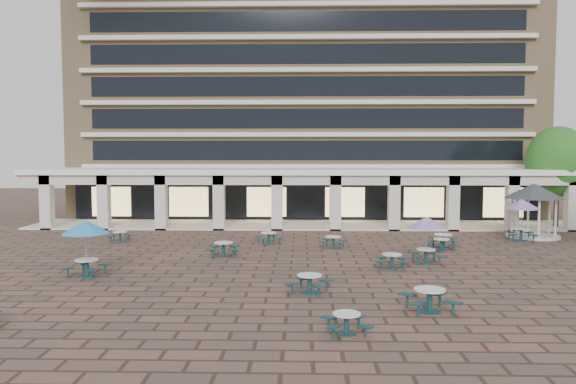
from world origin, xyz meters
name	(u,v)px	position (x,y,z in m)	size (l,w,h in m)	color
ground	(308,264)	(0.00, 0.00, 0.00)	(120.00, 120.00, 0.00)	brown
apartment_building	(305,79)	(0.00, 25.47, 12.60)	(40.00, 15.50, 25.20)	tan
retail_arcade	(306,187)	(0.00, 14.80, 3.00)	(42.00, 6.60, 4.40)	white
picnic_table_1	(347,321)	(1.09, -11.00, 0.39)	(1.59, 1.59, 0.66)	#163D43
picnic_table_2	(430,298)	(4.20, -8.51, 0.50)	(2.04, 2.04, 0.83)	#163D43
picnic_table_3	(392,260)	(4.07, -1.06, 0.43)	(1.73, 1.73, 0.72)	#163D43
picnic_table_4	(86,229)	(-10.06, -3.17, 2.15)	(2.20, 2.20, 2.54)	#163D43
picnic_table_5	(309,282)	(0.01, -5.94, 0.45)	(2.00, 2.00, 0.75)	#163D43
picnic_table_6	(426,224)	(6.01, 0.31, 2.00)	(2.04, 2.04, 2.36)	#163D43
picnic_table_7	(441,244)	(7.70, 4.00, 0.41)	(1.87, 1.87, 0.69)	#163D43
picnic_table_8	(120,236)	(-11.80, 6.80, 0.39)	(1.59, 1.59, 0.65)	#163D43
picnic_table_9	(269,237)	(-2.35, 6.21, 0.42)	(1.93, 1.93, 0.71)	#163D43
picnic_table_10	(333,241)	(1.55, 4.77, 0.41)	(1.80, 1.80, 0.69)	#163D43
picnic_table_11	(522,206)	(13.64, 7.66, 2.26)	(2.30, 2.30, 2.66)	#163D43
picnic_table_12	(223,248)	(-4.56, 1.98, 0.46)	(1.79, 1.79, 0.77)	#163D43
picnic_table_13	(443,239)	(8.10, 5.23, 0.47)	(1.99, 1.99, 0.78)	#163D43
gazebo	(534,197)	(15.05, 9.31, 2.68)	(3.82, 3.82, 3.55)	beige
tree_east_c	(558,162)	(18.58, 13.86, 4.94)	(4.54, 4.54, 7.56)	#452C1B
planter_left	(279,223)	(-2.02, 12.90, 0.42)	(1.50, 0.60, 1.15)	#9B9B95
planter_right	(334,222)	(2.06, 12.90, 0.54)	(1.50, 0.75, 1.30)	#9B9B95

